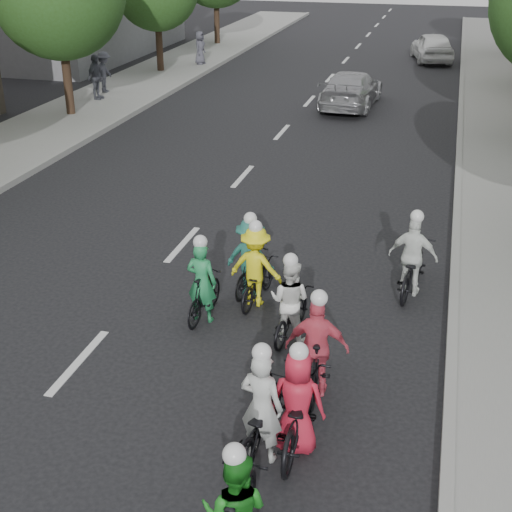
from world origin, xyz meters
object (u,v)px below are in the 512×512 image
at_px(spectator_0, 104,72).
at_px(spectator_1, 96,77).
at_px(cyclist_5, 203,290).
at_px(spectator_2, 200,48).
at_px(cyclist_8, 412,264).
at_px(follow_car_trail, 432,47).
at_px(cyclist_0, 263,418).
at_px(cyclist_4, 298,409).
at_px(cyclist_3, 317,355).
at_px(cyclist_6, 290,307).
at_px(cyclist_7, 251,262).
at_px(cyclist_2, 256,273).
at_px(follow_car_lead, 351,89).

bearing_deg(spectator_0, spectator_1, -172.23).
distance_m(cyclist_5, spectator_2, 25.58).
bearing_deg(spectator_0, cyclist_8, -140.53).
bearing_deg(spectator_2, follow_car_trail, -61.53).
bearing_deg(spectator_1, cyclist_0, -143.43).
height_order(cyclist_4, follow_car_trail, cyclist_4).
relative_size(cyclist_3, cyclist_4, 0.92).
distance_m(follow_car_trail, spectator_1, 18.53).
xyz_separation_m(cyclist_0, cyclist_5, (-2.00, 3.33, -0.01)).
bearing_deg(cyclist_8, spectator_2, -53.24).
height_order(cyclist_6, spectator_1, spectator_1).
distance_m(cyclist_8, spectator_2, 25.20).
bearing_deg(cyclist_5, spectator_2, -66.43).
height_order(cyclist_0, cyclist_4, cyclist_0).
distance_m(cyclist_7, spectator_2, 24.67).
distance_m(cyclist_6, cyclist_7, 1.79).
xyz_separation_m(cyclist_2, follow_car_trail, (2.09, 28.10, 0.11)).
xyz_separation_m(follow_car_lead, spectator_0, (-10.36, -0.69, 0.29)).
distance_m(cyclist_2, cyclist_5, 1.15).
distance_m(cyclist_3, spectator_2, 28.06).
bearing_deg(cyclist_3, follow_car_trail, -95.95).
height_order(cyclist_3, cyclist_4, cyclist_3).
bearing_deg(cyclist_3, cyclist_5, -40.26).
relative_size(follow_car_lead, spectator_1, 2.70).
bearing_deg(cyclist_2, spectator_1, -47.61).
relative_size(cyclist_2, follow_car_lead, 0.36).
height_order(cyclist_8, follow_car_trail, cyclist_8).
bearing_deg(cyclist_4, cyclist_7, -66.04).
relative_size(cyclist_2, spectator_0, 1.03).
relative_size(cyclist_7, spectator_2, 1.08).
xyz_separation_m(cyclist_0, cyclist_8, (1.64, 5.37, 0.02)).
bearing_deg(cyclist_5, cyclist_0, 125.28).
height_order(cyclist_0, cyclist_3, cyclist_3).
bearing_deg(follow_car_lead, cyclist_7, 93.96).
distance_m(cyclist_3, spectator_0, 22.41).
bearing_deg(cyclist_5, cyclist_4, 132.91).
bearing_deg(follow_car_lead, cyclist_4, 98.81).
distance_m(spectator_0, spectator_1, 1.34).
xyz_separation_m(cyclist_7, follow_car_trail, (2.29, 27.75, 0.08)).
distance_m(cyclist_2, spectator_2, 25.07).
height_order(spectator_0, spectator_1, spectator_1).
relative_size(follow_car_trail, spectator_0, 2.62).
bearing_deg(cyclist_3, follow_car_lead, -88.54).
xyz_separation_m(cyclist_0, cyclist_3, (0.45, 1.61, 0.07)).
relative_size(cyclist_7, follow_car_trail, 0.39).
distance_m(cyclist_3, cyclist_4, 1.32).
relative_size(cyclist_7, cyclist_8, 0.89).
bearing_deg(cyclist_6, cyclist_2, -41.93).
bearing_deg(spectator_1, cyclist_7, -139.50).
height_order(cyclist_8, spectator_2, cyclist_8).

